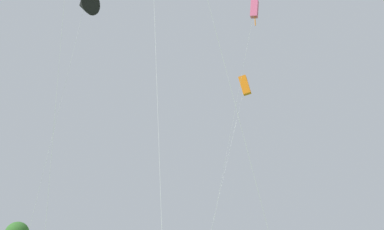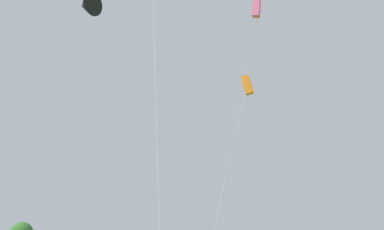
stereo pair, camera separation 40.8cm
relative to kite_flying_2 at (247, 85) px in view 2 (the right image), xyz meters
name	(u,v)px [view 2 (the right image)]	position (x,y,z in m)	size (l,w,h in m)	color
kite_flying_2	(247,85)	(0.00, 0.00, 0.00)	(4.72, 4.19, 20.20)	silver
kite_flying_3	(87,5)	(-15.81, -8.08, 8.26)	(6.10, 3.20, 28.78)	silver
kite_flying_7	(256,9)	(1.87, -3.05, 7.40)	(7.01, 2.90, 27.51)	silver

